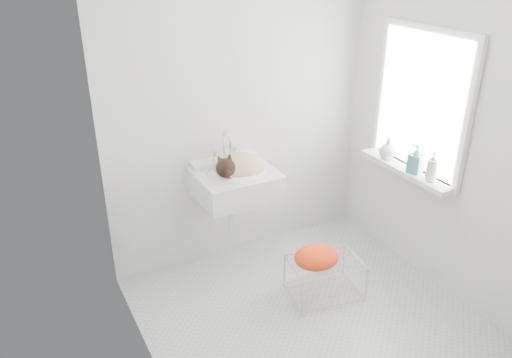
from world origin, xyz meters
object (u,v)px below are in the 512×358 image
cat (238,167)px  bottle_a (430,181)px  wire_rack (324,278)px  sink (235,172)px  bottle_b (414,172)px  bottle_c (387,158)px

cat → bottle_a: bearing=-40.7°
wire_rack → sink: bearing=123.3°
sink → bottle_a: sink is taller
bottle_b → bottle_c: bottle_b is taller
sink → bottle_a: size_ratio=3.16×
bottle_c → wire_rack: bearing=-158.3°
cat → sink: bearing=120.7°
sink → bottle_b: size_ratio=2.73×
sink → cat: size_ratio=1.33×
bottle_a → bottle_c: bearing=90.0°
wire_rack → cat: bearing=123.2°
wire_rack → bottle_c: (0.76, 0.30, 0.70)m
sink → cat: 0.05m
sink → bottle_b: (1.18, -0.64, 0.00)m
bottle_c → sink: bearing=164.3°
sink → bottle_c: size_ratio=3.48×
cat → bottle_c: 1.21m
sink → bottle_b: bearing=-28.4°
bottle_a → bottle_c: 0.47m
cat → bottle_a: (1.16, -0.78, -0.04)m
sink → wire_rack: size_ratio=1.19×
bottle_b → wire_rack: bearing=180.0°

